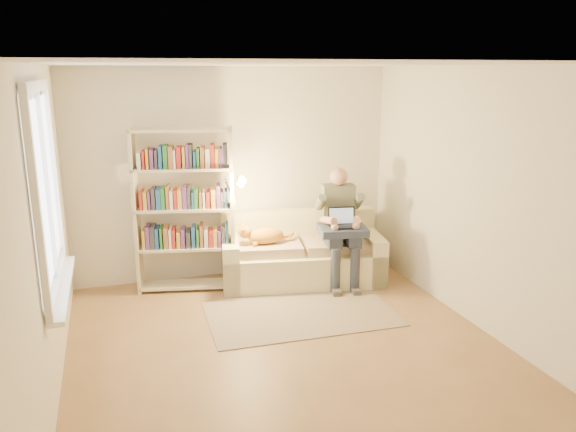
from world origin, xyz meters
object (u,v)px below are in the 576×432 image
object	(u,v)px
person	(340,220)
laptop	(341,222)
bookshelf	(185,202)
cat	(264,235)
sofa	(301,256)

from	to	relation	value
person	laptop	size ratio (longest dim) A/B	3.94
laptop	bookshelf	xyz separation A→B (m)	(-1.77, 0.47, 0.26)
bookshelf	person	bearing A→B (deg)	0.90
person	cat	xyz separation A→B (m)	(-0.90, 0.19, -0.16)
cat	person	bearing A→B (deg)	-1.58
person	laptop	world-z (taller)	person
person	laptop	xyz separation A→B (m)	(-0.03, -0.12, 0.02)
laptop	person	bearing A→B (deg)	85.00
laptop	bookshelf	distance (m)	1.85
laptop	bookshelf	bearing A→B (deg)	175.41
cat	sofa	bearing A→B (deg)	14.77
sofa	cat	distance (m)	0.59
sofa	cat	xyz separation A→B (m)	(-0.49, -0.04, 0.33)
person	bookshelf	world-z (taller)	bookshelf
cat	bookshelf	size ratio (longest dim) A/B	0.35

